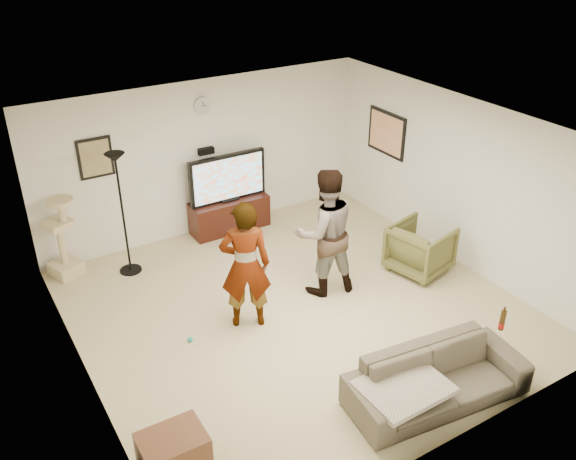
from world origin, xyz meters
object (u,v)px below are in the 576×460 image
beer_bottle (502,320)px  side_table (174,452)px  tv_stand (229,215)px  cat_tree (60,238)px  tv (228,178)px  armchair (420,249)px  person_left (245,265)px  floor_lamp (123,215)px  person_right (325,232)px  sofa (437,378)px

beer_bottle → side_table: beer_bottle is taller
tv_stand → cat_tree: 2.70m
tv → armchair: 3.23m
person_left → side_table: bearing=69.6°
person_left → side_table: person_left is taller
floor_lamp → beer_bottle: 5.22m
tv_stand → side_table: tv_stand is taller
floor_lamp → person_right: floor_lamp is taller
tv → person_left: 2.61m
floor_lamp → person_right: size_ratio=1.02×
cat_tree → beer_bottle: (3.73, -4.72, 0.10)m
tv_stand → cat_tree: (-2.68, -0.01, 0.34)m
tv_stand → person_right: bearing=-82.3°
armchair → beer_bottle: bearing=147.4°
tv_stand → cat_tree: cat_tree is taller
beer_bottle → side_table: size_ratio=0.40×
floor_lamp → cat_tree: bearing=154.5°
cat_tree → side_table: bearing=-89.8°
person_right → sofa: (-0.17, -2.43, -0.62)m
tv_stand → person_right: 2.40m
person_left → tv: bearing=-87.0°
beer_bottle → armchair: 2.27m
cat_tree → person_left: (1.71, -2.42, 0.26)m
floor_lamp → cat_tree: size_ratio=1.51×
floor_lamp → sofa: (1.99, -4.33, -0.63)m
sofa → beer_bottle: size_ratio=8.01×
tv_stand → armchair: (1.80, -2.62, 0.09)m
tv → person_left: size_ratio=0.76×
cat_tree → tv: bearing=0.2°
tv_stand → beer_bottle: (1.06, -4.73, 0.44)m
cat_tree → floor_lamp: bearing=-25.5°
person_left → armchair: size_ratio=2.16×
floor_lamp → cat_tree: 0.97m
tv → armchair: (1.80, -2.62, -0.57)m
floor_lamp → armchair: (3.65, -2.21, -0.56)m
tv_stand → tv: size_ratio=0.99×
cat_tree → person_left: bearing=-54.7°
person_right → sofa: bearing=96.4°
floor_lamp → armchair: bearing=-31.2°
tv_stand → person_left: (-0.97, -2.43, 0.60)m
cat_tree → armchair: bearing=-30.2°
sofa → beer_bottle: bearing=6.8°
person_right → armchair: 1.62m
floor_lamp → sofa: size_ratio=0.92×
tv → beer_bottle: bearing=-77.4°
tv_stand → armchair: size_ratio=1.62×
person_right → armchair: size_ratio=2.27×
person_right → cat_tree: bearing=-26.9°
tv_stand → person_left: person_left is taller
person_right → side_table: (-2.97, -1.82, -0.70)m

